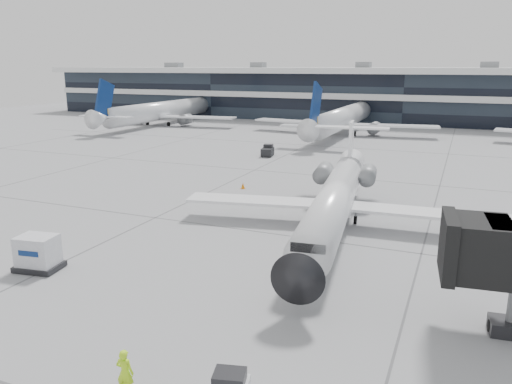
% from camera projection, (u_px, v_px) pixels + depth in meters
% --- Properties ---
extents(ground, '(220.00, 220.00, 0.00)m').
position_uv_depth(ground, '(274.00, 234.00, 35.39)').
color(ground, gray).
rests_on(ground, ground).
extents(terminal, '(170.00, 22.00, 10.00)m').
position_uv_depth(terminal, '(409.00, 97.00, 107.42)').
color(terminal, black).
rests_on(terminal, ground).
extents(bg_jet_left, '(32.00, 40.00, 9.60)m').
position_uv_depth(bg_jet_left, '(164.00, 124.00, 101.45)').
color(bg_jet_left, white).
rests_on(bg_jet_left, ground).
extents(bg_jet_center, '(32.00, 40.00, 9.60)m').
position_uv_depth(bg_jet_center, '(343.00, 134.00, 87.53)').
color(bg_jet_center, white).
rests_on(bg_jet_center, ground).
extents(regional_jet, '(22.84, 28.51, 6.59)m').
position_uv_depth(regional_jet, '(336.00, 197.00, 36.49)').
color(regional_jet, white).
rests_on(regional_jet, ground).
extents(ramp_worker, '(0.72, 0.52, 1.85)m').
position_uv_depth(ramp_worker, '(125.00, 373.00, 17.83)').
color(ramp_worker, '#BFFF1A').
rests_on(ramp_worker, ground).
extents(cargo_uld, '(2.73, 2.20, 2.02)m').
position_uv_depth(cargo_uld, '(38.00, 253.00, 28.95)').
color(cargo_uld, black).
rests_on(cargo_uld, ground).
extents(traffic_cone, '(0.42, 0.42, 0.60)m').
position_uv_depth(traffic_cone, '(243.00, 186.00, 48.38)').
color(traffic_cone, orange).
rests_on(traffic_cone, ground).
extents(far_tug, '(1.78, 2.56, 1.50)m').
position_uv_depth(far_tug, '(268.00, 151.00, 65.76)').
color(far_tug, black).
rests_on(far_tug, ground).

